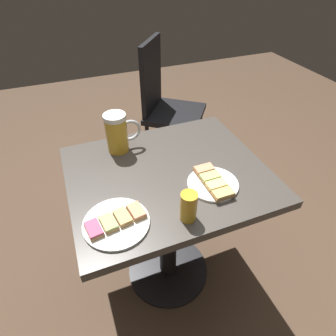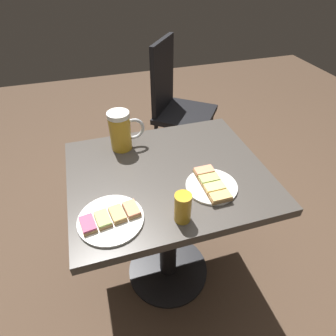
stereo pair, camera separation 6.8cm
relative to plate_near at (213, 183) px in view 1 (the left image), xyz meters
The scene contains 7 objects.
ground_plane 0.77m from the plate_near, 134.51° to the left, with size 6.00×6.00×0.00m, color #4C3828.
cafe_table 0.26m from the plate_near, 134.51° to the left, with size 0.79×0.66×0.73m.
plate_near is the anchor object (origin of this frame).
plate_far 0.39m from the plate_near, behind, with size 0.22×0.22×0.03m.
beer_mug 0.45m from the plate_near, 127.70° to the left, with size 0.16×0.09×0.18m.
beer_glass_small 0.20m from the plate_near, 143.99° to the right, with size 0.06×0.06×0.11m, color gold.
cafe_chair 1.05m from the plate_near, 79.08° to the left, with size 0.53×0.53×0.98m.
Camera 1 is at (-0.31, -0.80, 1.47)m, focal length 29.96 mm.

